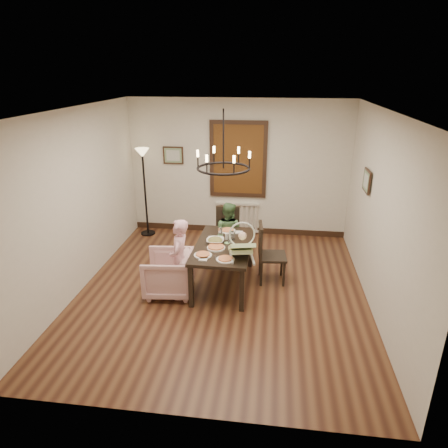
% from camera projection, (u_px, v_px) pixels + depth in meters
% --- Properties ---
extents(room_shell, '(4.51, 5.00, 2.81)m').
position_uv_depth(room_shell, '(225.00, 201.00, 6.21)').
color(room_shell, brown).
rests_on(room_shell, ground).
extents(dining_table, '(0.90, 1.56, 0.73)m').
position_uv_depth(dining_table, '(223.00, 249.00, 6.34)').
color(dining_table, black).
rests_on(dining_table, room_shell).
extents(chair_far, '(0.46, 0.46, 0.98)m').
position_uv_depth(chair_far, '(227.00, 235.00, 7.26)').
color(chair_far, black).
rests_on(chair_far, room_shell).
extents(chair_right, '(0.49, 0.49, 1.01)m').
position_uv_depth(chair_right, '(272.00, 253.00, 6.52)').
color(chair_right, black).
rests_on(chair_right, room_shell).
extents(armchair, '(0.81, 0.80, 0.68)m').
position_uv_depth(armchair, '(168.00, 273.00, 6.22)').
color(armchair, '#D4A2A5').
rests_on(armchair, room_shell).
extents(elderly_woman, '(0.25, 0.39, 1.05)m').
position_uv_depth(elderly_woman, '(180.00, 266.00, 6.05)').
color(elderly_woman, '#E7A3AF').
rests_on(elderly_woman, room_shell).
extents(seated_man, '(0.54, 0.47, 0.95)m').
position_uv_depth(seated_man, '(228.00, 238.00, 7.19)').
color(seated_man, '#487042').
rests_on(seated_man, room_shell).
extents(baby_bouncer, '(0.52, 0.64, 0.37)m').
position_uv_depth(baby_bouncer, '(241.00, 246.00, 5.82)').
color(baby_bouncer, '#D2EFA5').
rests_on(baby_bouncer, dining_table).
extents(salad_bowl, '(0.34, 0.34, 0.08)m').
position_uv_depth(salad_bowl, '(215.00, 241.00, 6.34)').
color(salad_bowl, white).
rests_on(salad_bowl, dining_table).
extents(pizza_platter, '(0.28, 0.28, 0.04)m').
position_uv_depth(pizza_platter, '(216.00, 247.00, 6.16)').
color(pizza_platter, tan).
rests_on(pizza_platter, dining_table).
extents(drinking_glass, '(0.06, 0.06, 0.12)m').
position_uv_depth(drinking_glass, '(230.00, 239.00, 6.35)').
color(drinking_glass, silver).
rests_on(drinking_glass, dining_table).
extents(window_blinds, '(1.00, 0.03, 1.40)m').
position_uv_depth(window_blinds, '(238.00, 160.00, 8.07)').
color(window_blinds, brown).
rests_on(window_blinds, room_shell).
extents(radiator, '(0.92, 0.12, 0.62)m').
position_uv_depth(radiator, '(238.00, 217.00, 8.55)').
color(radiator, silver).
rests_on(radiator, room_shell).
extents(picture_back, '(0.42, 0.03, 0.36)m').
position_uv_depth(picture_back, '(173.00, 155.00, 8.23)').
color(picture_back, black).
rests_on(picture_back, room_shell).
extents(picture_right, '(0.03, 0.42, 0.36)m').
position_uv_depth(picture_right, '(367.00, 181.00, 6.35)').
color(picture_right, black).
rests_on(picture_right, room_shell).
extents(floor_lamp, '(0.30, 0.30, 1.80)m').
position_uv_depth(floor_lamp, '(145.00, 194.00, 8.27)').
color(floor_lamp, black).
rests_on(floor_lamp, room_shell).
extents(chandelier, '(0.80, 0.80, 0.04)m').
position_uv_depth(chandelier, '(223.00, 168.00, 5.87)').
color(chandelier, black).
rests_on(chandelier, room_shell).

